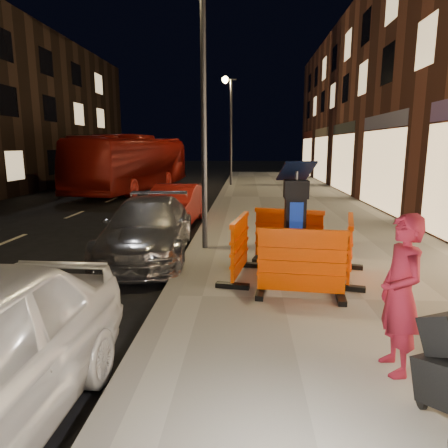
# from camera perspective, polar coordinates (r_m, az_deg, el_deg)

# --- Properties ---
(ground_plane) EXTENTS (120.00, 120.00, 0.00)m
(ground_plane) POSITION_cam_1_polar(r_m,az_deg,el_deg) (6.44, -7.78, -11.31)
(ground_plane) COLOR black
(ground_plane) RESTS_ON ground
(sidewalk) EXTENTS (6.00, 60.00, 0.15)m
(sidewalk) POSITION_cam_1_polar(r_m,az_deg,el_deg) (6.56, 19.40, -10.74)
(sidewalk) COLOR gray
(sidewalk) RESTS_ON ground
(kerb) EXTENTS (0.30, 60.00, 0.15)m
(kerb) POSITION_cam_1_polar(r_m,az_deg,el_deg) (6.41, -7.80, -10.69)
(kerb) COLOR slate
(kerb) RESTS_ON ground
(parking_kiosk) EXTENTS (0.72, 0.72, 1.93)m
(parking_kiosk) POSITION_cam_1_polar(r_m,az_deg,el_deg) (7.00, 10.08, -0.03)
(parking_kiosk) COLOR black
(parking_kiosk) RESTS_ON sidewalk
(barrier_front) EXTENTS (1.44, 0.72, 1.07)m
(barrier_front) POSITION_cam_1_polar(r_m,az_deg,el_deg) (6.19, 10.97, -5.61)
(barrier_front) COLOR #FF4A00
(barrier_front) RESTS_ON sidewalk
(barrier_back) EXTENTS (1.48, 0.90, 1.07)m
(barrier_back) POSITION_cam_1_polar(r_m,az_deg,el_deg) (8.01, 9.19, -1.71)
(barrier_back) COLOR #FF4A00
(barrier_back) RESTS_ON sidewalk
(barrier_kerbside) EXTENTS (0.79, 1.45, 1.07)m
(barrier_kerbside) POSITION_cam_1_polar(r_m,az_deg,el_deg) (7.04, 2.26, -3.35)
(barrier_kerbside) COLOR #FF4A00
(barrier_kerbside) RESTS_ON sidewalk
(barrier_bldgside) EXTENTS (0.88, 1.47, 1.07)m
(barrier_bldgside) POSITION_cam_1_polar(r_m,az_deg,el_deg) (7.27, 17.44, -3.41)
(barrier_bldgside) COLOR #FF4A00
(barrier_bldgside) RESTS_ON sidewalk
(car_silver) EXTENTS (2.16, 4.54, 1.28)m
(car_silver) POSITION_cam_1_polar(r_m,az_deg,el_deg) (9.20, -10.66, -4.49)
(car_silver) COLOR #B9B9BE
(car_silver) RESTS_ON ground
(car_red) EXTENTS (1.55, 3.88, 1.26)m
(car_red) POSITION_cam_1_polar(r_m,az_deg,el_deg) (12.60, -6.95, -0.15)
(car_red) COLOR maroon
(car_red) RESTS_ON ground
(bus_doubledecker) EXTENTS (4.01, 10.99, 2.99)m
(bus_doubledecker) POSITION_cam_1_polar(r_m,az_deg,el_deg) (22.59, -12.54, 4.65)
(bus_doubledecker) COLOR maroon
(bus_doubledecker) RESTS_ON ground
(man) EXTENTS (0.44, 0.63, 1.66)m
(man) POSITION_cam_1_polar(r_m,az_deg,el_deg) (4.44, 23.91, -9.20)
(man) COLOR maroon
(man) RESTS_ON sidewalk
(street_lamp_mid) EXTENTS (0.12, 0.12, 6.00)m
(street_lamp_mid) POSITION_cam_1_polar(r_m,az_deg,el_deg) (8.92, -2.91, 15.64)
(street_lamp_mid) COLOR #3F3F44
(street_lamp_mid) RESTS_ON sidewalk
(street_lamp_far) EXTENTS (0.12, 0.12, 6.00)m
(street_lamp_far) POSITION_cam_1_polar(r_m,az_deg,el_deg) (23.87, 1.02, 12.82)
(street_lamp_far) COLOR #3F3F44
(street_lamp_far) RESTS_ON sidewalk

